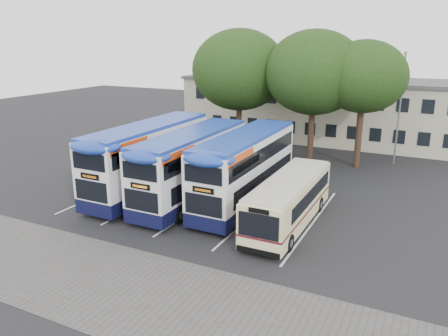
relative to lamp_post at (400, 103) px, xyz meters
name	(u,v)px	position (x,y,z in m)	size (l,w,h in m)	color
ground	(221,248)	(-6.00, -19.97, -5.08)	(120.00, 120.00, 0.00)	black
paving_strip	(125,287)	(-8.00, -24.97, -5.08)	(40.00, 6.00, 0.01)	#595654
bay_lines	(204,203)	(-9.75, -14.97, -5.08)	(14.12, 11.00, 0.01)	silver
depot_building	(341,110)	(-6.00, 7.02, -1.93)	(32.40, 8.40, 6.20)	#BBB197
lamp_post	(400,103)	(0.00, 0.00, 0.00)	(0.25, 1.05, 9.06)	gray
tree_left	(239,70)	(-13.19, -2.05, 2.29)	(8.27, 8.27, 10.90)	black
tree_mid	(314,73)	(-6.50, -2.26, 2.29)	(7.99, 7.99, 10.78)	black
tree_right	(364,77)	(-2.64, -2.18, 2.08)	(6.56, 6.56, 9.98)	black
bus_dd_left	(150,155)	(-13.93, -14.65, -2.52)	(2.71, 11.17, 4.65)	black
bus_dd_mid	(192,163)	(-10.63, -14.76, -2.63)	(2.59, 10.70, 4.46)	black
bus_dd_right	(246,166)	(-7.39, -13.84, -2.62)	(2.60, 10.73, 4.47)	black
bus_single	(290,198)	(-3.93, -15.68, -3.55)	(2.32, 9.10, 2.71)	#F7E9A4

